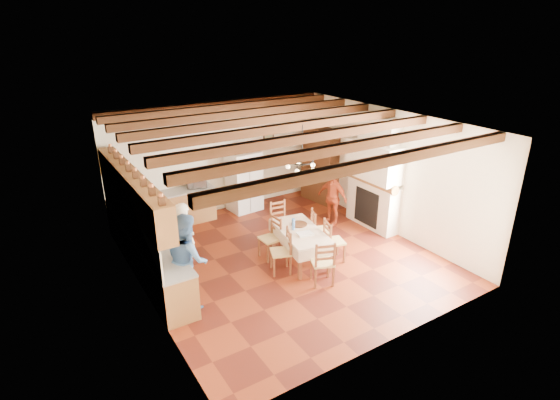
{
  "coord_description": "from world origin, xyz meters",
  "views": [
    {
      "loc": [
        -4.59,
        -7.18,
        4.81
      ],
      "look_at": [
        0.1,
        0.3,
        1.25
      ],
      "focal_mm": 28.0,
      "sensor_mm": 36.0,
      "label": 1
    }
  ],
  "objects_px": {
    "chair_right_far": "(320,230)",
    "chair_end_near": "(323,262)",
    "dining_table": "(300,234)",
    "chair_left_near": "(281,251)",
    "chair_right_near": "(334,240)",
    "microwave": "(196,182)",
    "refrigerator": "(244,181)",
    "person_woman_red": "(332,198)",
    "chair_end_far": "(281,222)",
    "person_woman_blue": "(187,259)",
    "person_man": "(185,239)",
    "hutch": "(321,165)",
    "chair_left_far": "(270,238)"
  },
  "relations": [
    {
      "from": "chair_right_far",
      "to": "chair_left_near",
      "type": "bearing_deg",
      "value": 130.57
    },
    {
      "from": "person_woman_red",
      "to": "chair_right_near",
      "type": "bearing_deg",
      "value": -55.33
    },
    {
      "from": "person_woman_red",
      "to": "dining_table",
      "type": "bearing_deg",
      "value": -75.88
    },
    {
      "from": "hutch",
      "to": "chair_end_near",
      "type": "height_order",
      "value": "hutch"
    },
    {
      "from": "dining_table",
      "to": "chair_right_far",
      "type": "bearing_deg",
      "value": 14.85
    },
    {
      "from": "chair_right_near",
      "to": "person_woman_red",
      "type": "xyz_separation_m",
      "value": [
        1.15,
        1.54,
        0.24
      ]
    },
    {
      "from": "chair_right_near",
      "to": "microwave",
      "type": "relative_size",
      "value": 1.91
    },
    {
      "from": "person_woman_blue",
      "to": "chair_left_far",
      "type": "bearing_deg",
      "value": -73.43
    },
    {
      "from": "hutch",
      "to": "person_woman_red",
      "type": "height_order",
      "value": "hutch"
    },
    {
      "from": "chair_right_far",
      "to": "chair_end_far",
      "type": "relative_size",
      "value": 1.0
    },
    {
      "from": "chair_left_far",
      "to": "person_woman_red",
      "type": "relative_size",
      "value": 0.67
    },
    {
      "from": "chair_left_far",
      "to": "person_man",
      "type": "xyz_separation_m",
      "value": [
        -1.79,
        0.31,
        0.32
      ]
    },
    {
      "from": "hutch",
      "to": "chair_right_far",
      "type": "bearing_deg",
      "value": -134.64
    },
    {
      "from": "chair_right_far",
      "to": "chair_end_near",
      "type": "bearing_deg",
      "value": 168.98
    },
    {
      "from": "chair_right_near",
      "to": "chair_end_near",
      "type": "xyz_separation_m",
      "value": [
        -0.76,
        -0.59,
        0.0
      ]
    },
    {
      "from": "chair_right_near",
      "to": "chair_right_far",
      "type": "xyz_separation_m",
      "value": [
        0.07,
        0.59,
        0.0
      ]
    },
    {
      "from": "chair_left_far",
      "to": "person_woman_blue",
      "type": "bearing_deg",
      "value": -75.95
    },
    {
      "from": "chair_right_far",
      "to": "microwave",
      "type": "xyz_separation_m",
      "value": [
        -1.73,
        3.05,
        0.56
      ]
    },
    {
      "from": "chair_right_near",
      "to": "microwave",
      "type": "distance_m",
      "value": 4.03
    },
    {
      "from": "chair_end_far",
      "to": "chair_right_near",
      "type": "bearing_deg",
      "value": -66.59
    },
    {
      "from": "dining_table",
      "to": "hutch",
      "type": "bearing_deg",
      "value": 46.28
    },
    {
      "from": "refrigerator",
      "to": "chair_left_far",
      "type": "relative_size",
      "value": 1.73
    },
    {
      "from": "person_woman_blue",
      "to": "person_woman_red",
      "type": "height_order",
      "value": "person_woman_blue"
    },
    {
      "from": "refrigerator",
      "to": "hutch",
      "type": "distance_m",
      "value": 2.28
    },
    {
      "from": "chair_end_near",
      "to": "person_man",
      "type": "bearing_deg",
      "value": -17.24
    },
    {
      "from": "dining_table",
      "to": "chair_left_far",
      "type": "height_order",
      "value": "chair_left_far"
    },
    {
      "from": "chair_right_near",
      "to": "microwave",
      "type": "xyz_separation_m",
      "value": [
        -1.66,
        3.64,
        0.56
      ]
    },
    {
      "from": "refrigerator",
      "to": "chair_right_near",
      "type": "distance_m",
      "value": 3.59
    },
    {
      "from": "chair_right_near",
      "to": "hutch",
      "type": "bearing_deg",
      "value": -16.51
    },
    {
      "from": "refrigerator",
      "to": "person_woman_blue",
      "type": "height_order",
      "value": "person_woman_blue"
    },
    {
      "from": "dining_table",
      "to": "person_woman_red",
      "type": "relative_size",
      "value": 1.22
    },
    {
      "from": "chair_right_far",
      "to": "chair_end_near",
      "type": "height_order",
      "value": "same"
    },
    {
      "from": "person_man",
      "to": "person_woman_red",
      "type": "distance_m",
      "value": 4.08
    },
    {
      "from": "hutch",
      "to": "person_woman_blue",
      "type": "xyz_separation_m",
      "value": [
        -5.1,
        -2.78,
        -0.19
      ]
    },
    {
      "from": "hutch",
      "to": "person_woman_blue",
      "type": "relative_size",
      "value": 1.21
    },
    {
      "from": "dining_table",
      "to": "chair_left_near",
      "type": "distance_m",
      "value": 0.68
    },
    {
      "from": "refrigerator",
      "to": "person_woman_blue",
      "type": "xyz_separation_m",
      "value": [
        -2.9,
        -3.32,
        0.05
      ]
    },
    {
      "from": "chair_end_near",
      "to": "hutch",
      "type": "bearing_deg",
      "value": -104.51
    },
    {
      "from": "person_man",
      "to": "hutch",
      "type": "bearing_deg",
      "value": -75.16
    },
    {
      "from": "chair_end_far",
      "to": "person_woman_red",
      "type": "bearing_deg",
      "value": 9.21
    },
    {
      "from": "chair_right_far",
      "to": "microwave",
      "type": "bearing_deg",
      "value": 53.81
    },
    {
      "from": "person_woman_red",
      "to": "person_man",
      "type": "bearing_deg",
      "value": -103.21
    },
    {
      "from": "dining_table",
      "to": "chair_right_far",
      "type": "xyz_separation_m",
      "value": [
        0.68,
        0.18,
        -0.15
      ]
    },
    {
      "from": "chair_end_far",
      "to": "microwave",
      "type": "xyz_separation_m",
      "value": [
        -1.19,
        2.2,
        0.56
      ]
    },
    {
      "from": "chair_end_far",
      "to": "person_man",
      "type": "relative_size",
      "value": 0.6
    },
    {
      "from": "chair_end_near",
      "to": "chair_left_near",
      "type": "bearing_deg",
      "value": -37.46
    },
    {
      "from": "hutch",
      "to": "chair_left_near",
      "type": "relative_size",
      "value": 2.22
    },
    {
      "from": "chair_right_far",
      "to": "person_man",
      "type": "height_order",
      "value": "person_man"
    },
    {
      "from": "hutch",
      "to": "chair_left_far",
      "type": "bearing_deg",
      "value": -151.96
    },
    {
      "from": "chair_right_near",
      "to": "person_woman_blue",
      "type": "distance_m",
      "value": 3.25
    }
  ]
}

